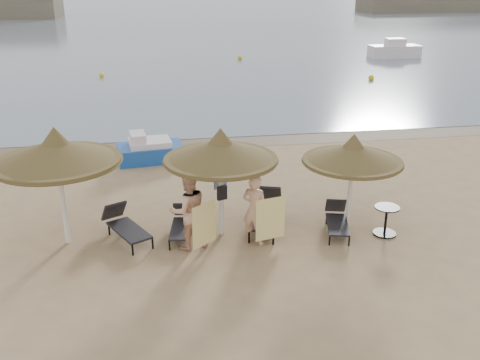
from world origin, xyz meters
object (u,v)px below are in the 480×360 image
object	(u,v)px
palapa_center	(221,151)
lounger_near_right	(266,211)
lounger_near_left	(182,223)
pedal_boat	(149,150)
palapa_right	(353,154)
lounger_far_left	(125,225)
person_left	(188,204)
person_right	(255,204)
lounger_far_right	(337,219)
side_table	(386,221)
palapa_left	(57,152)

from	to	relation	value
palapa_center	lounger_near_right	world-z (taller)	palapa_center
lounger_near_left	pedal_boat	bearing A→B (deg)	106.28
lounger_near_right	palapa_right	bearing A→B (deg)	6.43
pedal_boat	lounger_far_left	bearing A→B (deg)	-103.22
palapa_right	pedal_boat	xyz separation A→B (m)	(-5.32, 6.44, -1.70)
palapa_center	lounger_near_left	distance (m)	2.26
lounger_far_left	person_left	distance (m)	2.00
lounger_near_left	palapa_center	bearing A→B (deg)	1.47
person_right	lounger_far_right	bearing A→B (deg)	-134.72
palapa_center	lounger_far_left	distance (m)	3.21
pedal_boat	palapa_right	bearing A→B (deg)	-57.34
lounger_near_left	person_right	world-z (taller)	person_right
pedal_boat	side_table	bearing A→B (deg)	-55.86
person_left	person_right	size ratio (longest dim) A/B	1.08
lounger_far_right	pedal_boat	world-z (taller)	pedal_boat
person_left	palapa_center	bearing A→B (deg)	-159.32
palapa_right	lounger_near_left	xyz separation A→B (m)	(-4.50, 0.25, -1.77)
palapa_right	lounger_far_right	bearing A→B (deg)	-153.92
palapa_center	lounger_near_left	bearing A→B (deg)	172.74
lounger_far_left	lounger_near_left	distance (m)	1.50
palapa_center	side_table	distance (m)	4.77
lounger_near_right	pedal_boat	distance (m)	6.76
palapa_left	palapa_right	bearing A→B (deg)	-1.97
palapa_center	pedal_boat	size ratio (longest dim) A/B	1.19
lounger_near_right	side_table	bearing A→B (deg)	-1.37
lounger_near_right	side_table	xyz separation A→B (m)	(3.01, -1.07, -0.05)
lounger_far_right	lounger_far_left	bearing A→B (deg)	-170.91
person_right	pedal_boat	xyz separation A→B (m)	(-2.63, 6.99, -0.69)
lounger_far_right	side_table	world-z (taller)	side_table
palapa_right	lounger_far_right	distance (m)	1.82
lounger_near_left	side_table	size ratio (longest dim) A/B	2.13
lounger_near_left	person_right	bearing A→B (deg)	-15.06
lounger_far_left	person_right	distance (m)	3.49
lounger_far_left	person_right	bearing A→B (deg)	-42.25
palapa_center	lounger_near_right	distance (m)	2.32
palapa_right	lounger_far_right	xyz separation A→B (m)	(-0.37, -0.18, -1.77)
palapa_center	lounger_far_left	xyz separation A→B (m)	(-2.54, 0.20, -1.96)
lounger_far_left	lounger_near_left	bearing A→B (deg)	-30.09
lounger_near_right	lounger_far_left	bearing A→B (deg)	-159.62
lounger_near_left	person_left	distance (m)	1.14
lounger_near_left	person_left	size ratio (longest dim) A/B	0.71
palapa_right	pedal_boat	bearing A→B (deg)	129.58
palapa_left	person_left	xyz separation A→B (m)	(3.08, -0.75, -1.28)
palapa_right	lounger_near_left	size ratio (longest dim) A/B	1.58
lounger_near_right	side_table	distance (m)	3.19
lounger_near_left	lounger_near_right	size ratio (longest dim) A/B	0.77
lounger_near_left	lounger_near_right	world-z (taller)	lounger_near_right
palapa_right	pedal_boat	world-z (taller)	palapa_right
palapa_left	side_table	world-z (taller)	palapa_left
lounger_near_left	palapa_left	bearing A→B (deg)	-171.46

